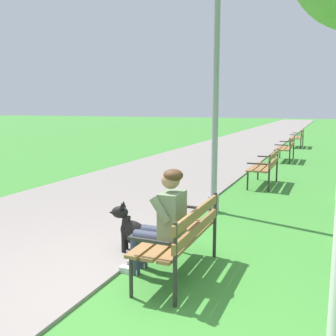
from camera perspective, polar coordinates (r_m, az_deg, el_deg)
The scene contains 9 objects.
ground_plane at distance 4.29m, azimuth -5.59°, elevation -17.77°, with size 120.00×120.00×0.00m, color #3D8433.
paved_path at distance 27.76m, azimuth 13.83°, elevation 4.83°, with size 4.13×60.00×0.04m, color gray.
park_bench_near at distance 4.49m, azimuth 2.15°, elevation -9.41°, with size 0.55×1.50×0.85m.
park_bench_mid at distance 9.80m, azimuth 14.07°, elevation 0.43°, with size 0.55×1.50×0.85m.
park_bench_far at distance 14.41m, azimuth 16.90°, elevation 2.99°, with size 0.55×1.50×0.85m.
park_bench_furthest at distance 19.44m, azimuth 18.42°, elevation 4.39°, with size 0.55×1.50×0.85m.
person_seated_on_near_bench at distance 4.45m, azimuth -0.69°, elevation -7.31°, with size 0.74×0.49×1.25m.
dog_black at distance 5.21m, azimuth -4.43°, elevation -9.73°, with size 0.82×0.38×0.71m.
lamp_post_near at distance 7.06m, azimuth 6.97°, elevation 11.31°, with size 0.24×0.24×4.29m.
Camera 1 is at (1.83, -3.36, 1.93)m, focal length 41.83 mm.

